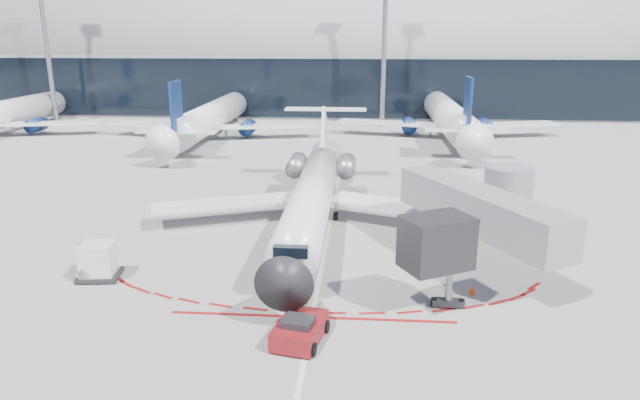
# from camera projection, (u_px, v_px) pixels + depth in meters

# --- Properties ---
(ground) EXTENTS (260.00, 260.00, 0.00)m
(ground) POSITION_uv_depth(u_px,v_px,m) (327.00, 237.00, 38.80)
(ground) COLOR slate
(ground) RESTS_ON ground
(apron_centerline) EXTENTS (0.25, 40.00, 0.01)m
(apron_centerline) POSITION_uv_depth(u_px,v_px,m) (329.00, 227.00, 40.71)
(apron_centerline) COLOR silver
(apron_centerline) RESTS_ON ground
(apron_stop_bar) EXTENTS (14.00, 0.25, 0.01)m
(apron_stop_bar) POSITION_uv_depth(u_px,v_px,m) (312.00, 317.00, 27.79)
(apron_stop_bar) COLOR maroon
(apron_stop_bar) RESTS_ON ground
(terminal_building) EXTENTS (150.00, 24.15, 24.00)m
(terminal_building) POSITION_uv_depth(u_px,v_px,m) (352.00, 62.00, 98.54)
(terminal_building) COLOR #95989A
(terminal_building) RESTS_ON ground
(jet_bridge) EXTENTS (10.03, 15.20, 4.90)m
(jet_bridge) POSITION_uv_depth(u_px,v_px,m) (486.00, 211.00, 34.35)
(jet_bridge) COLOR gray
(jet_bridge) RESTS_ON ground
(light_mast_west) EXTENTS (0.70, 0.70, 25.00)m
(light_mast_west) POSITION_uv_depth(u_px,v_px,m) (46.00, 39.00, 84.48)
(light_mast_west) COLOR gray
(light_mast_west) RESTS_ON ground
(light_mast_centre) EXTENTS (0.70, 0.70, 25.00)m
(light_mast_centre) POSITION_uv_depth(u_px,v_px,m) (384.00, 39.00, 80.82)
(light_mast_centre) COLOR gray
(light_mast_centre) RESTS_ON ground
(regional_jet) EXTENTS (23.58, 29.08, 7.28)m
(regional_jet) POSITION_uv_depth(u_px,v_px,m) (313.00, 193.00, 40.39)
(regional_jet) COLOR silver
(regional_jet) RESTS_ON ground
(pushback_tug) EXTENTS (2.58, 4.92, 1.25)m
(pushback_tug) POSITION_uv_depth(u_px,v_px,m) (300.00, 330.00, 25.53)
(pushback_tug) COLOR #630E0E
(pushback_tug) RESTS_ON ground
(ramp_worker) EXTENTS (0.84, 0.80, 1.94)m
(ramp_worker) POSITION_uv_depth(u_px,v_px,m) (304.00, 288.00, 28.79)
(ramp_worker) COLOR #B3F119
(ramp_worker) RESTS_ON ground
(uld_container) EXTENTS (2.43, 2.14, 2.08)m
(uld_container) POSITION_uv_depth(u_px,v_px,m) (98.00, 261.00, 31.93)
(uld_container) COLOR black
(uld_container) RESTS_ON ground
(safety_cone_left) EXTENTS (0.39, 0.39, 0.54)m
(safety_cone_left) POSITION_uv_depth(u_px,v_px,m) (78.00, 277.00, 31.76)
(safety_cone_left) COLOR #FF4A05
(safety_cone_left) RESTS_ON ground
(safety_cone_right) EXTENTS (0.37, 0.37, 0.51)m
(safety_cone_right) POSITION_uv_depth(u_px,v_px,m) (472.00, 290.00, 30.19)
(safety_cone_right) COLOR #FF4A05
(safety_cone_right) RESTS_ON ground
(bg_airliner_1) EXTENTS (32.51, 34.42, 10.52)m
(bg_airliner_1) POSITION_uv_depth(u_px,v_px,m) (210.00, 97.00, 74.38)
(bg_airliner_1) COLOR silver
(bg_airliner_1) RESTS_ON ground
(bg_airliner_2) EXTENTS (34.15, 36.16, 11.05)m
(bg_airliner_2) POSITION_uv_depth(u_px,v_px,m) (449.00, 94.00, 75.15)
(bg_airliner_2) COLOR silver
(bg_airliner_2) RESTS_ON ground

